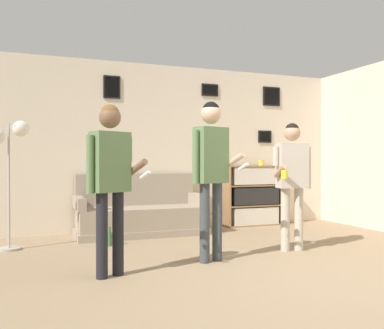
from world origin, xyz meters
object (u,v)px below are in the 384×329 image
at_px(person_watcher_holding_cup, 292,173).
at_px(drinking_cup, 261,163).
at_px(bookshelf, 253,196).
at_px(floor_lamp, 9,149).
at_px(person_player_foreground_left, 110,171).
at_px(person_player_foreground_center, 211,162).
at_px(bottle_on_floor, 110,238).
at_px(couch, 140,215).

height_order(person_watcher_holding_cup, drinking_cup, person_watcher_holding_cup).
bearing_deg(bookshelf, person_watcher_holding_cup, -106.18).
distance_m(floor_lamp, person_player_foreground_left, 1.97).
height_order(person_player_foreground_center, bottle_on_floor, person_player_foreground_center).
relative_size(person_player_foreground_left, person_player_foreground_center, 0.94).
bearing_deg(bottle_on_floor, drinking_cup, 18.57).
distance_m(floor_lamp, person_player_foreground_center, 2.58).
height_order(couch, person_watcher_holding_cup, person_watcher_holding_cup).
relative_size(bottle_on_floor, drinking_cup, 2.74).
relative_size(floor_lamp, person_player_foreground_left, 0.98).
bearing_deg(couch, person_player_foreground_left, -110.78).
xyz_separation_m(person_player_foreground_left, drinking_cup, (3.08, 2.46, 0.07)).
height_order(couch, bottle_on_floor, couch).
relative_size(floor_lamp, person_player_foreground_center, 0.92).
bearing_deg(bottle_on_floor, person_player_foreground_left, -99.69).
height_order(person_player_foreground_left, person_watcher_holding_cup, person_player_foreground_left).
bearing_deg(floor_lamp, drinking_cup, 10.59).
relative_size(bookshelf, person_player_foreground_left, 0.63).
relative_size(floor_lamp, drinking_cup, 17.55).
height_order(bookshelf, floor_lamp, floor_lamp).
distance_m(floor_lamp, drinking_cup, 4.11).
bearing_deg(person_player_foreground_left, floor_lamp, 119.44).
bearing_deg(person_player_foreground_center, person_player_foreground_left, -168.75).
distance_m(bookshelf, person_player_foreground_left, 3.85).
height_order(person_player_foreground_center, person_watcher_holding_cup, person_player_foreground_center).
distance_m(person_player_foreground_center, bottle_on_floor, 1.86).
height_order(bookshelf, bottle_on_floor, bookshelf).
relative_size(floor_lamp, person_watcher_holding_cup, 1.02).
xyz_separation_m(bookshelf, bottle_on_floor, (-2.66, -0.95, -0.42)).
bearing_deg(person_player_foreground_left, couch, 69.22).
relative_size(bookshelf, floor_lamp, 0.64).
bearing_deg(floor_lamp, person_watcher_holding_cup, -21.50).
relative_size(person_player_foreground_left, bottle_on_floor, 6.52).
height_order(couch, drinking_cup, drinking_cup).
relative_size(person_player_foreground_center, person_watcher_holding_cup, 1.12).
distance_m(couch, drinking_cup, 2.36).
relative_size(person_player_foreground_left, drinking_cup, 17.90).
bearing_deg(bottle_on_floor, couch, 51.37).
bearing_deg(person_watcher_holding_cup, couch, 128.32).
relative_size(person_watcher_holding_cup, bottle_on_floor, 6.24).
height_order(floor_lamp, person_watcher_holding_cup, floor_lamp).
height_order(couch, bookshelf, bookshelf).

